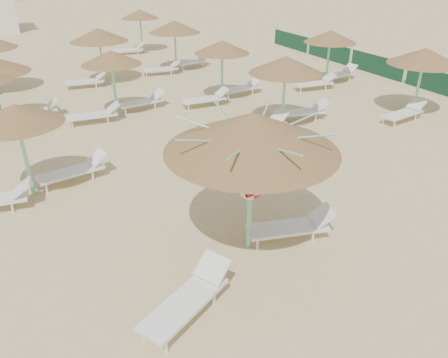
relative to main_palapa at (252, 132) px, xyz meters
name	(u,v)px	position (x,y,z in m)	size (l,w,h in m)	color
ground	(248,239)	(0.14, 0.27, -2.84)	(120.00, 120.00, 0.00)	tan
main_palapa	(252,132)	(0.00, 0.00, 0.00)	(3.64, 3.64, 3.26)	#78D1B1
lounger_main_a	(189,297)	(-2.03, -1.26, -2.48)	(2.15, 1.53, 0.76)	silver
lounger_main_b	(293,226)	(1.09, -0.20, -2.49)	(2.13, 1.13, 0.74)	silver
palapa_field	(152,49)	(1.89, 11.49, -0.55)	(19.63, 19.88, 2.72)	#78D1B1
windbreak_fence	(377,65)	(14.14, 10.23, -2.34)	(0.08, 19.84, 1.10)	#194B30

